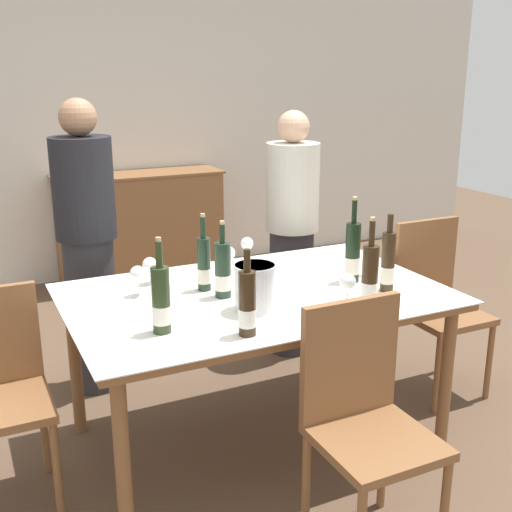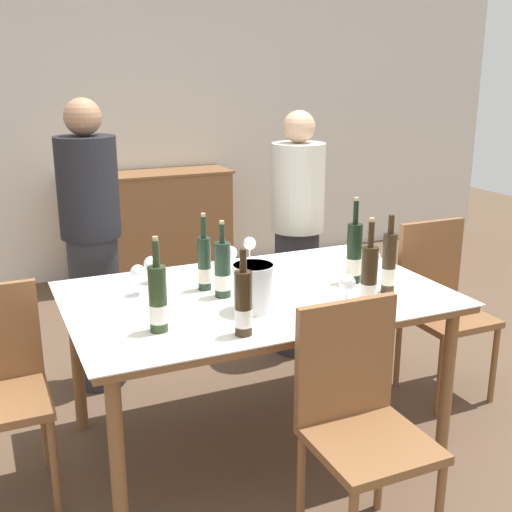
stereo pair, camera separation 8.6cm
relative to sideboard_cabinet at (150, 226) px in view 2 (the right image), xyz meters
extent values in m
plane|color=brown|center=(-0.22, -2.76, -0.47)|extent=(12.00, 12.00, 0.00)
cube|color=silver|center=(-0.22, 0.29, 0.93)|extent=(8.00, 0.10, 2.80)
cube|color=brown|center=(0.00, 0.00, -0.01)|extent=(1.38, 0.44, 0.92)
cube|color=brown|center=(0.00, 0.00, 0.46)|extent=(1.42, 0.46, 0.02)
cylinder|color=brown|center=(-1.00, -3.22, -0.10)|extent=(0.06, 0.06, 0.74)
cylinder|color=brown|center=(0.56, -3.22, -0.10)|extent=(0.06, 0.06, 0.74)
cylinder|color=brown|center=(-1.00, -2.29, -0.10)|extent=(0.06, 0.06, 0.74)
cylinder|color=brown|center=(0.56, -2.29, -0.10)|extent=(0.06, 0.06, 0.74)
cube|color=brown|center=(-0.22, -2.76, 0.29)|extent=(1.72, 1.09, 0.04)
cube|color=white|center=(-0.22, -2.76, 0.31)|extent=(1.75, 1.12, 0.01)
cylinder|color=silver|center=(-0.32, -2.96, 0.41)|extent=(0.17, 0.17, 0.21)
cylinder|color=silver|center=(-0.32, -2.96, 0.51)|extent=(0.18, 0.18, 0.01)
cylinder|color=#332314|center=(-0.46, -3.18, 0.44)|extent=(0.07, 0.07, 0.26)
cylinder|color=white|center=(-0.46, -3.18, 0.38)|extent=(0.07, 0.07, 0.07)
cylinder|color=#332314|center=(-0.46, -3.18, 0.62)|extent=(0.03, 0.03, 0.09)
cylinder|color=#1E3323|center=(-0.38, -2.74, 0.44)|extent=(0.07, 0.07, 0.26)
cylinder|color=white|center=(-0.38, -2.74, 0.38)|extent=(0.08, 0.08, 0.07)
cylinder|color=#1E3323|center=(-0.38, -2.74, 0.61)|extent=(0.02, 0.02, 0.09)
cylinder|color=tan|center=(-0.38, -2.74, 0.66)|extent=(0.02, 0.02, 0.02)
cylinder|color=#332314|center=(0.14, -3.14, 0.45)|extent=(0.07, 0.07, 0.28)
cylinder|color=white|center=(0.14, -3.14, 0.39)|extent=(0.07, 0.07, 0.08)
cylinder|color=#332314|center=(0.14, -3.14, 0.65)|extent=(0.03, 0.03, 0.11)
cylinder|color=tan|center=(0.14, -3.14, 0.71)|extent=(0.02, 0.02, 0.02)
cylinder|color=#1E3323|center=(-0.42, -2.61, 0.44)|extent=(0.06, 0.06, 0.25)
cylinder|color=silver|center=(-0.42, -2.61, 0.38)|extent=(0.06, 0.06, 0.07)
cylinder|color=#1E3323|center=(-0.42, -2.61, 0.61)|extent=(0.03, 0.03, 0.10)
cylinder|color=tan|center=(-0.42, -2.61, 0.67)|extent=(0.02, 0.02, 0.02)
cylinder|color=#28381E|center=(-0.76, -3.01, 0.44)|extent=(0.07, 0.07, 0.27)
cylinder|color=white|center=(-0.76, -3.01, 0.39)|extent=(0.08, 0.08, 0.08)
cylinder|color=#28381E|center=(-0.76, -3.01, 0.63)|extent=(0.03, 0.03, 0.11)
cylinder|color=tan|center=(-0.76, -3.01, 0.69)|extent=(0.02, 0.02, 0.02)
cylinder|color=black|center=(0.28, -2.80, 0.46)|extent=(0.07, 0.07, 0.29)
cylinder|color=silver|center=(0.28, -2.80, 0.39)|extent=(0.07, 0.07, 0.08)
cylinder|color=black|center=(0.28, -2.80, 0.66)|extent=(0.03, 0.03, 0.11)
cylinder|color=tan|center=(0.28, -2.80, 0.72)|extent=(0.02, 0.02, 0.02)
cylinder|color=#332314|center=(0.35, -3.00, 0.45)|extent=(0.06, 0.06, 0.28)
cylinder|color=silver|center=(0.35, -3.00, 0.39)|extent=(0.07, 0.07, 0.08)
cylinder|color=#332314|center=(0.35, -3.00, 0.64)|extent=(0.03, 0.03, 0.09)
cylinder|color=white|center=(-0.20, -2.39, 0.31)|extent=(0.06, 0.06, 0.00)
cylinder|color=white|center=(-0.20, -2.39, 0.35)|extent=(0.01, 0.01, 0.06)
sphere|color=white|center=(-0.20, -2.39, 0.41)|extent=(0.08, 0.08, 0.08)
cylinder|color=white|center=(0.09, -3.05, 0.31)|extent=(0.06, 0.06, 0.00)
cylinder|color=white|center=(0.09, -3.05, 0.35)|extent=(0.01, 0.01, 0.07)
sphere|color=white|center=(0.09, -3.05, 0.41)|extent=(0.08, 0.08, 0.08)
cylinder|color=white|center=(-0.62, -2.41, 0.31)|extent=(0.06, 0.06, 0.00)
cylinder|color=white|center=(-0.62, -2.41, 0.35)|extent=(0.01, 0.01, 0.07)
sphere|color=white|center=(-0.62, -2.41, 0.41)|extent=(0.07, 0.07, 0.07)
cylinder|color=white|center=(0.42, -2.77, 0.31)|extent=(0.06, 0.06, 0.00)
cylinder|color=white|center=(0.42, -2.77, 0.35)|extent=(0.01, 0.01, 0.07)
sphere|color=white|center=(0.42, -2.77, 0.41)|extent=(0.07, 0.07, 0.07)
cylinder|color=white|center=(-0.73, -2.56, 0.31)|extent=(0.07, 0.07, 0.00)
cylinder|color=white|center=(-0.73, -2.56, 0.35)|extent=(0.01, 0.01, 0.08)
sphere|color=white|center=(-0.73, -2.56, 0.42)|extent=(0.07, 0.07, 0.07)
cylinder|color=white|center=(-0.06, -2.31, 0.31)|extent=(0.07, 0.07, 0.00)
cylinder|color=white|center=(-0.06, -2.31, 0.36)|extent=(0.01, 0.01, 0.08)
sphere|color=white|center=(-0.06, -2.31, 0.42)|extent=(0.07, 0.07, 0.07)
cylinder|color=brown|center=(-0.33, -3.45, -0.25)|extent=(0.03, 0.03, 0.45)
cylinder|color=brown|center=(0.04, -3.45, -0.25)|extent=(0.03, 0.03, 0.45)
cube|color=brown|center=(-0.15, -3.63, 0.00)|extent=(0.42, 0.42, 0.04)
cube|color=brown|center=(-0.15, -3.44, 0.25)|extent=(0.42, 0.04, 0.48)
cylinder|color=brown|center=(0.76, -2.94, -0.25)|extent=(0.03, 0.03, 0.45)
cylinder|color=brown|center=(1.13, -2.94, -0.25)|extent=(0.03, 0.03, 0.45)
cylinder|color=brown|center=(0.76, -2.57, -0.25)|extent=(0.03, 0.03, 0.45)
cylinder|color=brown|center=(1.13, -2.57, -0.25)|extent=(0.03, 0.03, 0.45)
cube|color=brown|center=(0.95, -2.76, -0.01)|extent=(0.42, 0.42, 0.04)
cube|color=brown|center=(0.95, -2.56, 0.26)|extent=(0.42, 0.04, 0.49)
cylinder|color=brown|center=(-1.20, -2.94, -0.25)|extent=(0.03, 0.03, 0.45)
cylinder|color=brown|center=(-1.20, -2.57, -0.25)|extent=(0.03, 0.03, 0.45)
cylinder|color=#2D2D33|center=(-0.81, -1.83, -0.02)|extent=(0.28, 0.28, 0.90)
cylinder|color=black|center=(-0.81, -1.83, 0.70)|extent=(0.33, 0.33, 0.55)
sphere|color=#A37556|center=(-0.81, -1.83, 1.08)|extent=(0.20, 0.20, 0.20)
cylinder|color=#2D2D33|center=(0.46, -1.88, -0.06)|extent=(0.28, 0.28, 0.81)
cylinder|color=beige|center=(0.46, -1.88, 0.62)|extent=(0.33, 0.33, 0.54)
sphere|color=#DBAD89|center=(0.46, -1.88, 0.98)|extent=(0.20, 0.20, 0.20)
camera|label=1|loc=(-1.45, -5.31, 1.32)|focal=45.00mm
camera|label=2|loc=(-1.37, -5.34, 1.32)|focal=45.00mm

